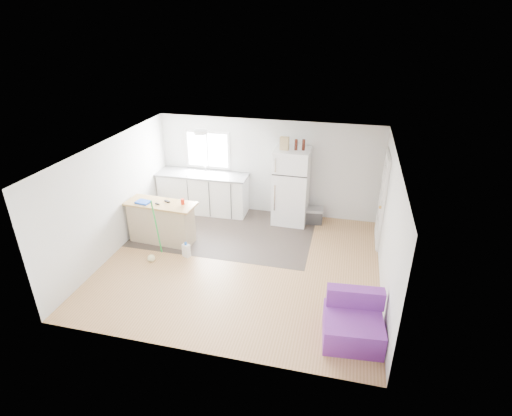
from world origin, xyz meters
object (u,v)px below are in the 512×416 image
at_px(cooler, 312,215).
at_px(cardboard_box, 284,143).
at_px(bottle_right, 304,145).
at_px(purple_seat, 353,323).
at_px(blue_tray, 143,202).
at_px(mop, 153,251).
at_px(bottle_left, 296,145).
at_px(red_cup, 183,202).
at_px(kitchen_cabinets, 203,192).
at_px(cleaner_jug, 186,250).
at_px(refrigerator, 291,186).
at_px(peninsula, 162,222).

height_order(cooler, cardboard_box, cardboard_box).
bearing_deg(cardboard_box, bottle_right, 8.65).
bearing_deg(cooler, purple_seat, -81.55).
relative_size(cooler, blue_tray, 1.81).
relative_size(mop, bottle_left, 5.70).
relative_size(purple_seat, red_cup, 8.06).
bearing_deg(red_cup, bottle_right, 33.71).
relative_size(cardboard_box, bottle_left, 1.20).
bearing_deg(kitchen_cabinets, mop, -95.66).
bearing_deg(cleaner_jug, refrigerator, 70.64).
height_order(cooler, red_cup, red_cup).
bearing_deg(blue_tray, peninsula, 13.50).
bearing_deg(blue_tray, purple_seat, -23.69).
relative_size(cooler, cleaner_jug, 1.62).
bearing_deg(refrigerator, mop, -134.26).
xyz_separation_m(refrigerator, bottle_left, (0.08, -0.04, 1.05)).
distance_m(blue_tray, bottle_right, 3.77).
xyz_separation_m(peninsula, cardboard_box, (2.44, 1.56, 1.52)).
xyz_separation_m(mop, blue_tray, (-0.50, 0.72, 0.73)).
bearing_deg(peninsula, cleaner_jug, -29.16).
bearing_deg(blue_tray, red_cup, 9.02).
relative_size(cardboard_box, bottle_right, 1.20).
xyz_separation_m(cleaner_jug, bottle_right, (2.11, 2.11, 1.82)).
bearing_deg(bottle_right, mop, -138.24).
height_order(peninsula, blue_tray, blue_tray).
xyz_separation_m(kitchen_cabinets, red_cup, (0.16, -1.63, 0.48)).
distance_m(purple_seat, cardboard_box, 4.40).
bearing_deg(kitchen_cabinets, peninsula, -103.02).
distance_m(refrigerator, cooler, 0.91).
relative_size(peninsula, bottle_right, 6.28).
relative_size(mop, cardboard_box, 4.75).
height_order(mop, bottle_right, bottle_right).
distance_m(mop, red_cup, 1.21).
xyz_separation_m(peninsula, cooler, (3.17, 1.69, -0.28)).
bearing_deg(cardboard_box, blue_tray, -149.50).
xyz_separation_m(mop, bottle_right, (2.71, 2.42, 1.74)).
bearing_deg(purple_seat, peninsula, 148.71).
xyz_separation_m(cleaner_jug, cardboard_box, (1.68, 2.04, 1.85)).
height_order(mop, blue_tray, mop).
xyz_separation_m(peninsula, bottle_right, (2.87, 1.62, 1.49)).
xyz_separation_m(blue_tray, bottle_left, (3.04, 1.68, 1.01)).
distance_m(cooler, blue_tray, 4.00).
bearing_deg(bottle_right, kitchen_cabinets, 178.52).
distance_m(refrigerator, blue_tray, 3.43).
relative_size(mop, blue_tray, 4.75).
bearing_deg(kitchen_cabinets, cardboard_box, -4.56).
xyz_separation_m(cleaner_jug, bottle_left, (1.94, 2.09, 1.82)).
distance_m(peninsula, bottle_right, 3.62).
relative_size(purple_seat, bottle_left, 3.87).
bearing_deg(refrigerator, purple_seat, -65.87).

